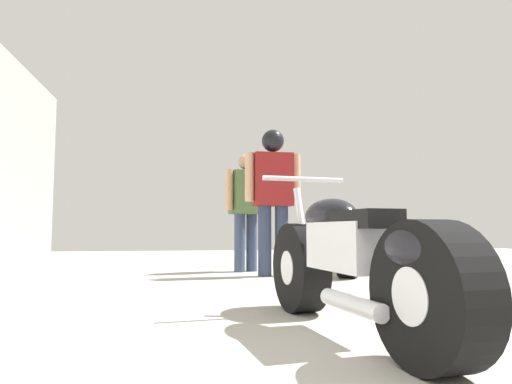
{
  "coord_description": "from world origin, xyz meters",
  "views": [
    {
      "loc": [
        -0.81,
        0.02,
        0.57
      ],
      "look_at": [
        -0.24,
        3.74,
        0.89
      ],
      "focal_mm": 31.43,
      "sensor_mm": 36.0,
      "label": 1
    }
  ],
  "objects_px": {
    "motorcycle_black_naked": "(357,247)",
    "mechanic_with_helmet": "(273,188)",
    "motorcycle_maroon_cruiser": "(351,262)",
    "mechanic_in_blue": "(246,205)"
  },
  "relations": [
    {
      "from": "motorcycle_black_naked",
      "to": "mechanic_with_helmet",
      "type": "height_order",
      "value": "mechanic_with_helmet"
    },
    {
      "from": "motorcycle_black_naked",
      "to": "mechanic_with_helmet",
      "type": "xyz_separation_m",
      "value": [
        -1.14,
        -0.14,
        0.75
      ]
    },
    {
      "from": "motorcycle_maroon_cruiser",
      "to": "motorcycle_black_naked",
      "type": "relative_size",
      "value": 1.25
    },
    {
      "from": "motorcycle_black_naked",
      "to": "mechanic_in_blue",
      "type": "height_order",
      "value": "mechanic_in_blue"
    },
    {
      "from": "motorcycle_maroon_cruiser",
      "to": "mechanic_with_helmet",
      "type": "xyz_separation_m",
      "value": [
        0.17,
        3.11,
        0.7
      ]
    },
    {
      "from": "motorcycle_maroon_cruiser",
      "to": "mechanic_with_helmet",
      "type": "relative_size",
      "value": 1.1
    },
    {
      "from": "motorcycle_maroon_cruiser",
      "to": "mechanic_with_helmet",
      "type": "distance_m",
      "value": 3.19
    },
    {
      "from": "motorcycle_maroon_cruiser",
      "to": "motorcycle_black_naked",
      "type": "height_order",
      "value": "motorcycle_maroon_cruiser"
    },
    {
      "from": "mechanic_with_helmet",
      "to": "mechanic_in_blue",
      "type": "bearing_deg",
      "value": 111.7
    },
    {
      "from": "motorcycle_maroon_cruiser",
      "to": "mechanic_with_helmet",
      "type": "height_order",
      "value": "mechanic_with_helmet"
    }
  ]
}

